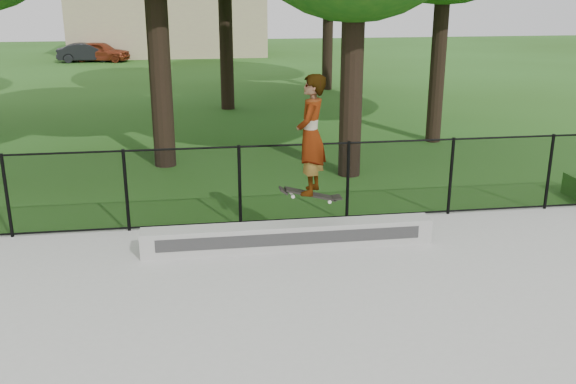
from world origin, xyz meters
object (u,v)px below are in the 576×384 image
object	(u,v)px
car_b	(86,53)
skater_airborne	(311,137)
car_a	(100,52)
car_c	(171,49)
grind_ledge	(289,236)

from	to	relation	value
car_b	skater_airborne	world-z (taller)	skater_airborne
car_a	skater_airborne	world-z (taller)	skater_airborne
skater_airborne	car_b	bearing A→B (deg)	104.70
car_a	skater_airborne	bearing A→B (deg)	-151.33
car_b	skater_airborne	xyz separation A→B (m)	(7.83, -29.82, 1.44)
car_c	skater_airborne	size ratio (longest dim) A/B	1.58
car_a	car_c	world-z (taller)	car_a
grind_ledge	car_b	bearing A→B (deg)	104.18
grind_ledge	car_c	xyz separation A→B (m)	(-2.65, 31.29, 0.25)
grind_ledge	car_a	distance (m)	30.47
car_b	skater_airborne	size ratio (longest dim) A/B	1.42
grind_ledge	car_b	world-z (taller)	car_b
car_b	grind_ledge	bearing A→B (deg)	-171.23
grind_ledge	car_b	xyz separation A→B (m)	(-7.50, 29.66, 0.27)
grind_ledge	skater_airborne	distance (m)	1.75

